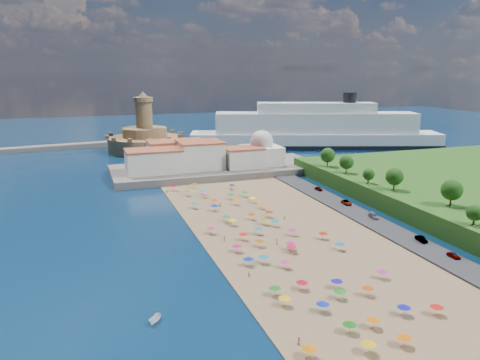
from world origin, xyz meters
name	(u,v)px	position (x,y,z in m)	size (l,w,h in m)	color
ground	(255,227)	(0.00, 0.00, 0.00)	(700.00, 700.00, 0.00)	#071938
terrace	(217,169)	(10.00, 73.00, 1.50)	(90.00, 36.00, 3.00)	#59544C
jetty	(154,159)	(-12.00, 108.00, 1.20)	(18.00, 70.00, 2.40)	#59544C
waterfront_buildings	(187,156)	(-3.05, 73.64, 7.88)	(57.00, 29.00, 11.00)	silver
domed_building	(262,151)	(30.00, 71.00, 8.97)	(16.00, 16.00, 15.00)	silver
fortress	(145,139)	(-12.00, 138.00, 6.68)	(40.00, 40.00, 32.40)	#96764B
cruise_ship	(315,131)	(82.40, 119.53, 9.25)	(142.37, 65.60, 31.25)	black
beach_parasols	(265,233)	(-1.32, -10.93, 2.15)	(30.67, 114.68, 2.20)	gray
beachgoers	(235,219)	(-4.33, 5.44, 1.11)	(28.41, 102.35, 1.83)	tan
moored_boats	(220,359)	(-27.80, -57.67, 0.79)	(15.10, 26.77, 1.70)	white
parked_cars	(370,214)	(36.00, -3.46, 1.36)	(2.82, 70.29, 1.36)	gray
hillside_trees	(407,183)	(48.44, -3.84, 10.20)	(15.65, 110.62, 7.70)	#382314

